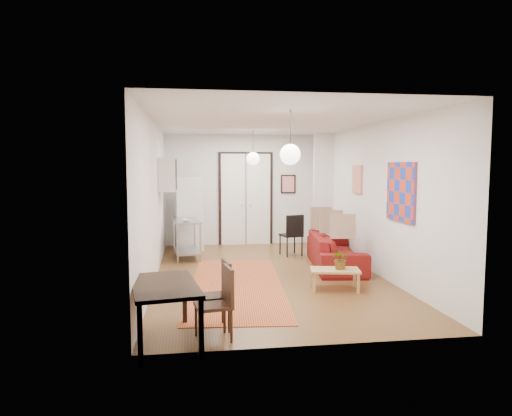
{
  "coord_description": "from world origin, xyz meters",
  "views": [
    {
      "loc": [
        -1.42,
        -8.5,
        2.09
      ],
      "look_at": [
        -0.15,
        0.45,
        1.25
      ],
      "focal_mm": 32.0,
      "sensor_mm": 36.0,
      "label": 1
    }
  ],
  "objects": [
    {
      "name": "kilim_rug",
      "position": [
        -0.66,
        -0.7,
        0.01
      ],
      "size": [
        1.93,
        4.32,
        0.01
      ],
      "primitive_type": "cube",
      "rotation": [
        0.0,
        0.0,
        -0.09
      ],
      "color": "#BC5D2F",
      "rests_on": "floor"
    },
    {
      "name": "potted_plant",
      "position": [
        1.05,
        -1.24,
        0.54
      ],
      "size": [
        0.36,
        0.33,
        0.35
      ],
      "primitive_type": "imported",
      "rotation": [
        0.0,
        0.0,
        -0.19
      ],
      "color": "#327137",
      "rests_on": "coffee_table"
    },
    {
      "name": "ceiling",
      "position": [
        0.0,
        0.0,
        2.9
      ],
      "size": [
        4.2,
        7.0,
        0.02
      ],
      "primitive_type": "cube",
      "color": "silver",
      "rests_on": "wall_back"
    },
    {
      "name": "poster_back",
      "position": [
        1.15,
        3.47,
        1.6
      ],
      "size": [
        0.4,
        0.03,
        0.5
      ],
      "primitive_type": "cube",
      "color": "red",
      "rests_on": "wall_back"
    },
    {
      "name": "wall_front",
      "position": [
        0.0,
        -3.5,
        1.45
      ],
      "size": [
        4.2,
        0.02,
        2.9
      ],
      "primitive_type": "cube",
      "color": "silver",
      "rests_on": "floor"
    },
    {
      "name": "dining_chair_far",
      "position": [
        -1.18,
        -3.06,
        0.51
      ],
      "size": [
        0.48,
        0.62,
        0.88
      ],
      "rotation": [
        0.0,
        0.0,
        -1.41
      ],
      "color": "#371C11",
      "rests_on": "floor"
    },
    {
      "name": "black_side_chair",
      "position": [
        0.87,
        1.91,
        0.57
      ],
      "size": [
        0.54,
        0.54,
        0.97
      ],
      "rotation": [
        0.0,
        0.0,
        3.39
      ],
      "color": "black",
      "rests_on": "floor"
    },
    {
      "name": "double_doors",
      "position": [
        0.0,
        3.46,
        1.2
      ],
      "size": [
        1.44,
        0.06,
        2.5
      ],
      "primitive_type": "cube",
      "color": "white",
      "rests_on": "wall_back"
    },
    {
      "name": "wall_back",
      "position": [
        0.0,
        3.5,
        1.45
      ],
      "size": [
        4.2,
        0.02,
        2.9
      ],
      "primitive_type": "cube",
      "color": "silver",
      "rests_on": "floor"
    },
    {
      "name": "pendant_back",
      "position": [
        0.0,
        2.0,
        2.25
      ],
      "size": [
        0.3,
        0.3,
        0.8
      ],
      "color": "white",
      "rests_on": "ceiling"
    },
    {
      "name": "wall_cabinet",
      "position": [
        -1.92,
        1.5,
        1.9
      ],
      "size": [
        0.35,
        1.0,
        0.7
      ],
      "primitive_type": "cube",
      "color": "silver",
      "rests_on": "wall_left"
    },
    {
      "name": "stub_partition",
      "position": [
        1.85,
        2.55,
        1.45
      ],
      "size": [
        0.5,
        0.1,
        2.9
      ],
      "primitive_type": "cube",
      "color": "silver",
      "rests_on": "floor"
    },
    {
      "name": "soap_bottle",
      "position": [
        -1.59,
        2.07,
        0.96
      ],
      "size": [
        0.09,
        0.09,
        0.18
      ],
      "primitive_type": "imported",
      "rotation": [
        0.0,
        0.0,
        0.11
      ],
      "color": "teal",
      "rests_on": "kitchen_counter"
    },
    {
      "name": "pendant_front",
      "position": [
        0.0,
        -2.0,
        2.25
      ],
      "size": [
        0.3,
        0.3,
        0.8
      ],
      "color": "white",
      "rests_on": "ceiling"
    },
    {
      "name": "wall_right",
      "position": [
        2.1,
        0.0,
        1.45
      ],
      "size": [
        0.02,
        7.0,
        2.9
      ],
      "primitive_type": "cube",
      "color": "silver",
      "rests_on": "floor"
    },
    {
      "name": "bowl",
      "position": [
        -1.54,
        1.52,
        0.89
      ],
      "size": [
        0.22,
        0.22,
        0.05
      ],
      "primitive_type": "imported",
      "rotation": [
        0.0,
        0.0,
        0.11
      ],
      "color": "beige",
      "rests_on": "kitchen_counter"
    },
    {
      "name": "kitchen_counter",
      "position": [
        -1.54,
        1.82,
        0.55
      ],
      "size": [
        0.69,
        1.19,
        0.87
      ],
      "rotation": [
        0.0,
        0.0,
        0.11
      ],
      "color": "#A2A4A6",
      "rests_on": "floor"
    },
    {
      "name": "painting_popart",
      "position": [
        2.08,
        -1.25,
        1.65
      ],
      "size": [
        0.05,
        1.0,
        1.0
      ],
      "primitive_type": "cube",
      "color": "red",
      "rests_on": "wall_right"
    },
    {
      "name": "wall_left",
      "position": [
        -2.1,
        0.0,
        1.45
      ],
      "size": [
        0.02,
        7.0,
        2.9
      ],
      "primitive_type": "cube",
      "color": "silver",
      "rests_on": "floor"
    },
    {
      "name": "painting_abstract",
      "position": [
        2.08,
        0.8,
        1.8
      ],
      "size": [
        0.05,
        0.5,
        0.6
      ],
      "primitive_type": "cube",
      "color": "#F0E4C8",
      "rests_on": "wall_right"
    },
    {
      "name": "dining_table",
      "position": [
        -1.75,
        -3.15,
        0.63
      ],
      "size": [
        0.93,
        1.38,
        0.71
      ],
      "rotation": [
        0.0,
        0.0,
        0.16
      ],
      "color": "black",
      "rests_on": "floor"
    },
    {
      "name": "coffee_table",
      "position": [
        0.95,
        -1.24,
        0.31
      ],
      "size": [
        0.88,
        0.6,
        0.36
      ],
      "rotation": [
        0.0,
        0.0,
        -0.19
      ],
      "color": "tan",
      "rests_on": "floor"
    },
    {
      "name": "fridge",
      "position": [
        -1.5,
        2.81,
        0.91
      ],
      "size": [
        0.72,
        0.72,
        1.82
      ],
      "primitive_type": "cube",
      "rotation": [
        0.0,
        0.0,
        0.14
      ],
      "color": "silver",
      "rests_on": "floor"
    },
    {
      "name": "dining_chair_near",
      "position": [
        -1.18,
        -2.72,
        0.51
      ],
      "size": [
        0.48,
        0.62,
        0.88
      ],
      "rotation": [
        0.0,
        0.0,
        -1.41
      ],
      "color": "#371C11",
      "rests_on": "floor"
    },
    {
      "name": "print_left",
      "position": [
        -2.07,
        2.0,
        1.95
      ],
      "size": [
        0.03,
        0.44,
        0.54
      ],
      "primitive_type": "cube",
      "color": "#8D5F3B",
      "rests_on": "wall_left"
    },
    {
      "name": "floor",
      "position": [
        0.0,
        0.0,
        0.0
      ],
      "size": [
        7.0,
        7.0,
        0.0
      ],
      "primitive_type": "plane",
      "color": "brown",
      "rests_on": "ground"
    },
    {
      "name": "sofa",
      "position": [
        1.51,
        0.47,
        0.34
      ],
      "size": [
        2.43,
        1.22,
        0.68
      ],
      "primitive_type": "imported",
      "rotation": [
        0.0,
        0.0,
        1.43
      ],
      "color": "maroon",
      "rests_on": "floor"
    }
  ]
}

